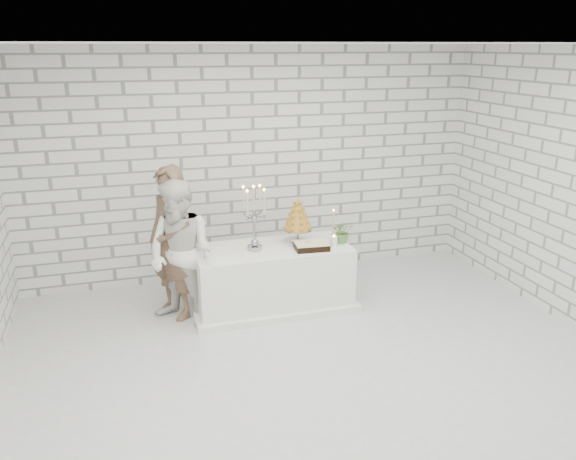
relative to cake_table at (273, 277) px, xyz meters
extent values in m
cube|color=silver|center=(0.05, -1.39, -0.38)|extent=(6.00, 5.00, 0.01)
cube|color=white|center=(0.05, -1.39, 2.62)|extent=(6.00, 5.00, 0.01)
cube|color=white|center=(0.05, 1.11, 1.12)|extent=(6.00, 0.01, 3.00)
cube|color=white|center=(0.05, -3.89, 1.12)|extent=(6.00, 0.01, 3.00)
cube|color=white|center=(0.00, 0.00, 0.00)|extent=(1.80, 0.80, 0.75)
imported|color=brown|center=(-1.13, 0.12, 0.51)|extent=(0.72, 0.77, 1.76)
imported|color=white|center=(-1.06, -0.10, 0.45)|extent=(1.00, 1.00, 1.64)
cube|color=black|center=(0.42, -0.18, 0.42)|extent=(0.40, 0.30, 0.08)
cylinder|color=white|center=(0.70, -0.16, 0.44)|extent=(0.10, 0.10, 0.12)
cylinder|color=beige|center=(0.83, 0.18, 0.54)|extent=(0.08, 0.08, 0.32)
imported|color=#34672B|center=(0.85, -0.07, 0.51)|extent=(0.30, 0.28, 0.28)
camera|label=1|loc=(-1.59, -5.93, 2.61)|focal=35.05mm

